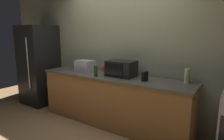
# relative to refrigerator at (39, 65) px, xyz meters

# --- Properties ---
(ground_plane) EXTENTS (8.00, 8.00, 0.00)m
(ground_plane) POSITION_rel_refrigerator_xyz_m (2.05, -0.40, -0.90)
(ground_plane) COLOR #A87F51
(back_wall) EXTENTS (6.40, 0.10, 2.70)m
(back_wall) POSITION_rel_refrigerator_xyz_m (2.05, 0.41, 0.45)
(back_wall) COLOR gray
(back_wall) RESTS_ON ground_plane
(counter_run) EXTENTS (2.84, 0.64, 0.90)m
(counter_run) POSITION_rel_refrigerator_xyz_m (2.05, 0.00, -0.45)
(counter_run) COLOR #9E6B38
(counter_run) RESTS_ON ground_plane
(refrigerator) EXTENTS (0.72, 0.73, 1.80)m
(refrigerator) POSITION_rel_refrigerator_xyz_m (0.00, 0.00, 0.00)
(refrigerator) COLOR black
(refrigerator) RESTS_ON ground_plane
(microwave) EXTENTS (0.48, 0.35, 0.27)m
(microwave) POSITION_rel_refrigerator_xyz_m (2.21, 0.05, 0.13)
(microwave) COLOR black
(microwave) RESTS_ON counter_run
(toaster_oven) EXTENTS (0.34, 0.26, 0.21)m
(toaster_oven) POSITION_rel_refrigerator_xyz_m (1.37, 0.06, 0.10)
(toaster_oven) COLOR #B7BABF
(toaster_oven) RESTS_ON counter_run
(cordless_phone) EXTENTS (0.07, 0.12, 0.15)m
(cordless_phone) POSITION_rel_refrigerator_xyz_m (2.69, -0.05, 0.07)
(cordless_phone) COLOR black
(cordless_phone) RESTS_ON counter_run
(bottle_dish_soap) EXTENTS (0.08, 0.08, 0.20)m
(bottle_dish_soap) POSITION_rel_refrigerator_xyz_m (1.02, 0.21, 0.10)
(bottle_dish_soap) COLOR orange
(bottle_dish_soap) RESTS_ON counter_run
(bottle_vinegar) EXTENTS (0.08, 0.08, 0.22)m
(bottle_vinegar) POSITION_rel_refrigerator_xyz_m (3.27, 0.19, 0.11)
(bottle_vinegar) COLOR beige
(bottle_vinegar) RESTS_ON counter_run
(bottle_wine) EXTENTS (0.06, 0.06, 0.18)m
(bottle_wine) POSITION_rel_refrigerator_xyz_m (1.85, -0.20, 0.09)
(bottle_wine) COLOR #1E3F19
(bottle_wine) RESTS_ON counter_run
(mug_red) EXTENTS (0.08, 0.08, 0.09)m
(mug_red) POSITION_rel_refrigerator_xyz_m (1.70, 0.24, 0.05)
(mug_red) COLOR red
(mug_red) RESTS_ON counter_run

